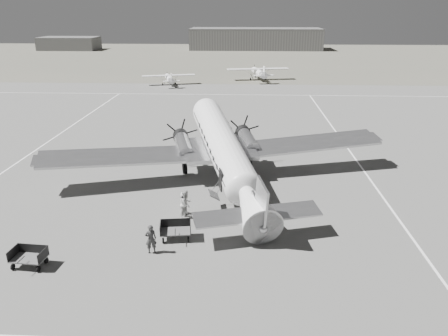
{
  "coord_description": "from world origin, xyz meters",
  "views": [
    {
      "loc": [
        1.98,
        -28.12,
        12.83
      ],
      "look_at": [
        0.56,
        0.71,
        2.2
      ],
      "focal_mm": 35.0,
      "sensor_mm": 36.0,
      "label": 1
    }
  ],
  "objects_px": {
    "light_plane_left": "(169,79)",
    "light_plane_right": "(259,74)",
    "dc3_airliner": "(225,153)",
    "baggage_cart_far": "(29,258)",
    "baggage_cart_near": "(176,231)",
    "passenger": "(184,203)",
    "ramp_agent": "(186,204)",
    "ground_crew": "(151,239)",
    "shed_secondary": "(69,43)",
    "hangar_main": "(256,39)"
  },
  "relations": [
    {
      "from": "hangar_main",
      "to": "light_plane_right",
      "type": "distance_m",
      "value": 65.22
    },
    {
      "from": "light_plane_right",
      "to": "ground_crew",
      "type": "relative_size",
      "value": 6.84
    },
    {
      "from": "passenger",
      "to": "hangar_main",
      "type": "bearing_deg",
      "value": 21.52
    },
    {
      "from": "ground_crew",
      "to": "passenger",
      "type": "bearing_deg",
      "value": -122.09
    },
    {
      "from": "light_plane_left",
      "to": "ramp_agent",
      "type": "distance_m",
      "value": 52.38
    },
    {
      "from": "baggage_cart_far",
      "to": "hangar_main",
      "type": "bearing_deg",
      "value": 88.47
    },
    {
      "from": "hangar_main",
      "to": "light_plane_left",
      "type": "height_order",
      "value": "hangar_main"
    },
    {
      "from": "passenger",
      "to": "baggage_cart_near",
      "type": "bearing_deg",
      "value": -155.76
    },
    {
      "from": "hangar_main",
      "to": "light_plane_left",
      "type": "bearing_deg",
      "value": -102.99
    },
    {
      "from": "light_plane_left",
      "to": "passenger",
      "type": "distance_m",
      "value": 51.78
    },
    {
      "from": "light_plane_left",
      "to": "ground_crew",
      "type": "relative_size",
      "value": 5.44
    },
    {
      "from": "ramp_agent",
      "to": "passenger",
      "type": "bearing_deg",
      "value": 52.35
    },
    {
      "from": "light_plane_right",
      "to": "baggage_cart_near",
      "type": "relative_size",
      "value": 6.19
    },
    {
      "from": "baggage_cart_near",
      "to": "baggage_cart_far",
      "type": "xyz_separation_m",
      "value": [
        -7.25,
        -3.27,
        -0.02
      ]
    },
    {
      "from": "baggage_cart_near",
      "to": "baggage_cart_far",
      "type": "bearing_deg",
      "value": -163.37
    },
    {
      "from": "light_plane_left",
      "to": "ramp_agent",
      "type": "relative_size",
      "value": 4.74
    },
    {
      "from": "hangar_main",
      "to": "shed_secondary",
      "type": "bearing_deg",
      "value": -175.24
    },
    {
      "from": "hangar_main",
      "to": "shed_secondary",
      "type": "relative_size",
      "value": 2.33
    },
    {
      "from": "light_plane_right",
      "to": "ground_crew",
      "type": "height_order",
      "value": "light_plane_right"
    },
    {
      "from": "baggage_cart_far",
      "to": "passenger",
      "type": "distance_m",
      "value": 9.82
    },
    {
      "from": "baggage_cart_near",
      "to": "dc3_airliner",
      "type": "bearing_deg",
      "value": 65.3
    },
    {
      "from": "hangar_main",
      "to": "ground_crew",
      "type": "distance_m",
      "value": 127.43
    },
    {
      "from": "dc3_airliner",
      "to": "light_plane_left",
      "type": "xyz_separation_m",
      "value": [
        -12.02,
        45.94,
        -1.67
      ]
    },
    {
      "from": "light_plane_left",
      "to": "baggage_cart_near",
      "type": "distance_m",
      "value": 55.04
    },
    {
      "from": "light_plane_left",
      "to": "baggage_cart_near",
      "type": "xyz_separation_m",
      "value": [
        9.49,
        -54.21,
        -0.43
      ]
    },
    {
      "from": "baggage_cart_far",
      "to": "light_plane_left",
      "type": "bearing_deg",
      "value": 97.0
    },
    {
      "from": "light_plane_left",
      "to": "dc3_airliner",
      "type": "bearing_deg",
      "value": -91.52
    },
    {
      "from": "dc3_airliner",
      "to": "baggage_cart_far",
      "type": "distance_m",
      "value": 15.28
    },
    {
      "from": "baggage_cart_far",
      "to": "passenger",
      "type": "bearing_deg",
      "value": 46.92
    },
    {
      "from": "baggage_cart_near",
      "to": "ground_crew",
      "type": "xyz_separation_m",
      "value": [
        -1.12,
        -1.58,
        0.32
      ]
    },
    {
      "from": "ramp_agent",
      "to": "ground_crew",
      "type": "bearing_deg",
      "value": -168.38
    },
    {
      "from": "light_plane_right",
      "to": "baggage_cart_near",
      "type": "distance_m",
      "value": 60.72
    },
    {
      "from": "baggage_cart_near",
      "to": "passenger",
      "type": "bearing_deg",
      "value": 81.8
    },
    {
      "from": "dc3_airliner",
      "to": "hangar_main",
      "type": "bearing_deg",
      "value": 71.88
    },
    {
      "from": "baggage_cart_far",
      "to": "ground_crew",
      "type": "relative_size",
      "value": 1.07
    },
    {
      "from": "hangar_main",
      "to": "shed_secondary",
      "type": "xyz_separation_m",
      "value": [
        -60.0,
        -5.0,
        -1.3
      ]
    },
    {
      "from": "baggage_cart_near",
      "to": "light_plane_right",
      "type": "bearing_deg",
      "value": 76.32
    },
    {
      "from": "ground_crew",
      "to": "baggage_cart_far",
      "type": "bearing_deg",
      "value": -3.47
    },
    {
      "from": "shed_secondary",
      "to": "baggage_cart_near",
      "type": "height_order",
      "value": "shed_secondary"
    },
    {
      "from": "ground_crew",
      "to": "ramp_agent",
      "type": "xyz_separation_m",
      "value": [
        1.39,
        4.34,
        0.13
      ]
    },
    {
      "from": "hangar_main",
      "to": "dc3_airliner",
      "type": "distance_m",
      "value": 117.38
    },
    {
      "from": "hangar_main",
      "to": "light_plane_left",
      "type": "distance_m",
      "value": 73.26
    },
    {
      "from": "light_plane_left",
      "to": "light_plane_right",
      "type": "xyz_separation_m",
      "value": [
        15.83,
        6.17,
        0.25
      ]
    },
    {
      "from": "baggage_cart_near",
      "to": "passenger",
      "type": "xyz_separation_m",
      "value": [
        0.03,
        3.31,
        0.24
      ]
    },
    {
      "from": "light_plane_left",
      "to": "ground_crew",
      "type": "xyz_separation_m",
      "value": [
        8.37,
        -55.8,
        -0.11
      ]
    },
    {
      "from": "hangar_main",
      "to": "baggage_cart_far",
      "type": "distance_m",
      "value": 129.65
    },
    {
      "from": "light_plane_left",
      "to": "baggage_cart_far",
      "type": "relative_size",
      "value": 5.09
    },
    {
      "from": "light_plane_right",
      "to": "baggage_cart_far",
      "type": "xyz_separation_m",
      "value": [
        -13.59,
        -63.65,
        -0.7
      ]
    },
    {
      "from": "light_plane_left",
      "to": "baggage_cart_far",
      "type": "xyz_separation_m",
      "value": [
        2.24,
        -57.49,
        -0.45
      ]
    },
    {
      "from": "dc3_airliner",
      "to": "baggage_cart_far",
      "type": "relative_size",
      "value": 15.11
    }
  ]
}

